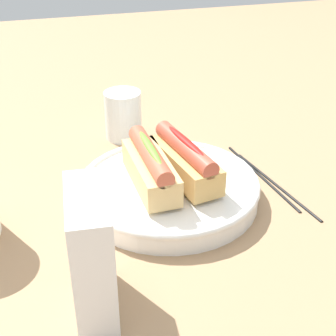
{
  "coord_description": "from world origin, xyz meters",
  "views": [
    {
      "loc": [
        -0.63,
        0.18,
        0.43
      ],
      "look_at": [
        -0.01,
        0.0,
        0.06
      ],
      "focal_mm": 53.71,
      "sensor_mm": 36.0,
      "label": 1
    }
  ],
  "objects": [
    {
      "name": "napkin_box",
      "position": [
        -0.2,
        0.14,
        0.07
      ],
      "size": [
        0.11,
        0.05,
        0.15
      ],
      "primitive_type": "cube",
      "rotation": [
        0.0,
        0.0,
        -0.08
      ],
      "color": "white",
      "rests_on": "ground_plane"
    },
    {
      "name": "hotdog_front",
      "position": [
        -0.01,
        -0.03,
        0.06
      ],
      "size": [
        0.16,
        0.08,
        0.06
      ],
      "color": "tan",
      "rests_on": "serving_bowl"
    },
    {
      "name": "hotdog_back",
      "position": [
        -0.01,
        0.03,
        0.06
      ],
      "size": [
        0.15,
        0.05,
        0.06
      ],
      "color": "#DBB270",
      "rests_on": "serving_bowl"
    },
    {
      "name": "chopstick_near",
      "position": [
        0.01,
        -0.16,
        0.0
      ],
      "size": [
        0.22,
        0.03,
        0.01
      ],
      "primitive_type": "cylinder",
      "rotation": [
        0.0,
        1.57,
        0.1
      ],
      "color": "black",
      "rests_on": "ground_plane"
    },
    {
      "name": "ground_plane",
      "position": [
        0.0,
        0.0,
        0.0
      ],
      "size": [
        2.4,
        2.4,
        0.0
      ],
      "primitive_type": "plane",
      "color": "#9E7A56"
    },
    {
      "name": "serving_bowl",
      "position": [
        -0.01,
        0.0,
        0.02
      ],
      "size": [
        0.27,
        0.27,
        0.04
      ],
      "color": "white",
      "rests_on": "ground_plane"
    },
    {
      "name": "water_glass",
      "position": [
        0.22,
        0.02,
        0.04
      ],
      "size": [
        0.07,
        0.07,
        0.09
      ],
      "color": "white",
      "rests_on": "ground_plane"
    },
    {
      "name": "chopstick_far",
      "position": [
        -0.02,
        -0.18,
        0.0
      ],
      "size": [
        0.22,
        0.04,
        0.01
      ],
      "primitive_type": "cylinder",
      "rotation": [
        0.0,
        1.57,
        0.16
      ],
      "color": "black",
      "rests_on": "ground_plane"
    }
  ]
}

